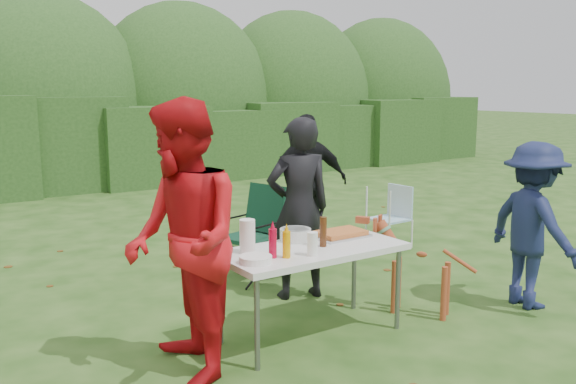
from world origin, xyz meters
TOP-DOWN VIEW (x-y plane):
  - ground at (0.00, 0.00)m, footprint 80.00×80.00m
  - hedge_row at (0.00, 8.00)m, footprint 22.00×1.40m
  - shrub_backdrop at (0.00, 9.60)m, footprint 20.00×2.60m
  - folding_table at (-0.18, -0.29)m, footprint 1.50×0.70m
  - person_cook at (0.28, 0.54)m, footprint 0.71×0.56m
  - person_red_jacket at (-1.31, -0.38)m, footprint 0.89×1.05m
  - person_black_puffy at (1.40, 1.95)m, footprint 1.06×0.76m
  - child at (1.90, -0.84)m, footprint 0.73×1.07m
  - dog at (0.91, -0.44)m, footprint 0.76×0.92m
  - camping_chair at (0.22, 1.32)m, footprint 0.75×0.75m
  - lawn_chair at (2.28, 1.43)m, footprint 0.49×0.49m
  - food_tray at (0.22, -0.16)m, footprint 0.45×0.30m
  - focaccia_bread at (0.22, -0.16)m, footprint 0.40×0.26m
  - mustard_bottle at (-0.51, -0.43)m, footprint 0.06×0.06m
  - ketchup_bottle at (-0.59, -0.37)m, footprint 0.06×0.06m
  - beer_bottle at (-0.09, -0.32)m, footprint 0.06×0.06m
  - paper_towel_roll at (-0.68, -0.15)m, footprint 0.12×0.12m
  - cup_stack at (-0.32, -0.49)m, footprint 0.08×0.08m
  - pasta_bowl at (-0.16, -0.04)m, footprint 0.26×0.26m
  - plate_stack at (-0.77, -0.41)m, footprint 0.24×0.24m

SIDE VIEW (x-z plane):
  - ground at x=0.00m, z-range 0.00..0.00m
  - lawn_chair at x=2.28m, z-range 0.00..0.78m
  - dog at x=0.91m, z-range 0.00..0.83m
  - camping_chair at x=0.22m, z-range 0.00..0.97m
  - folding_table at x=-0.18m, z-range 0.32..1.06m
  - food_tray at x=0.22m, z-range 0.74..0.76m
  - child at x=1.90m, z-range 0.00..1.52m
  - plate_stack at x=-0.77m, z-range 0.74..0.79m
  - focaccia_bread at x=0.22m, z-range 0.76..0.80m
  - pasta_bowl at x=-0.16m, z-range 0.74..0.84m
  - cup_stack at x=-0.32m, z-range 0.74..0.92m
  - person_black_puffy at x=1.40m, z-range 0.00..1.67m
  - mustard_bottle at x=-0.51m, z-range 0.74..0.94m
  - hedge_row at x=0.00m, z-range 0.00..1.70m
  - ketchup_bottle at x=-0.59m, z-range 0.74..0.96m
  - beer_bottle at x=-0.09m, z-range 0.74..0.98m
  - person_cook at x=0.28m, z-range 0.00..1.72m
  - paper_towel_roll at x=-0.68m, z-range 0.74..1.00m
  - person_red_jacket at x=-1.31m, z-range 0.00..1.93m
  - shrub_backdrop at x=0.00m, z-range 0.00..3.20m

